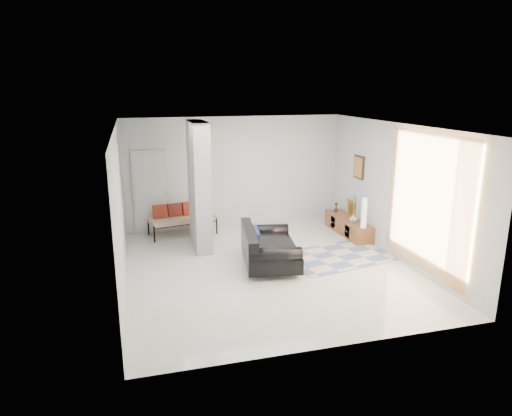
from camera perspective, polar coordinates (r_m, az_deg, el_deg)
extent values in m
plane|color=beige|center=(9.20, 1.52, -7.46)|extent=(6.00, 6.00, 0.00)
plane|color=white|center=(8.54, 1.65, 10.20)|extent=(6.00, 6.00, 0.00)
plane|color=silver|center=(11.60, -2.72, 4.47)|extent=(6.00, 0.00, 6.00)
plane|color=silver|center=(6.08, 9.82, -5.53)|extent=(6.00, 0.00, 6.00)
plane|color=silver|center=(8.41, -16.66, -0.19)|extent=(0.00, 6.00, 6.00)
plane|color=silver|center=(9.90, 17.02, 2.00)|extent=(0.00, 6.00, 6.00)
cube|color=#AAAEB1|center=(10.06, -7.09, 2.75)|extent=(0.35, 1.20, 2.80)
cube|color=beige|center=(11.38, -13.03, 1.94)|extent=(0.85, 0.06, 2.04)
plane|color=gold|center=(8.92, 20.48, 0.66)|extent=(0.00, 2.55, 2.55)
cube|color=#331F0E|center=(11.16, 12.74, 5.00)|extent=(0.04, 0.45, 0.55)
cube|color=brown|center=(11.40, 11.44, -2.22)|extent=(0.45, 1.79, 0.40)
cube|color=#331F0E|center=(10.97, 11.36, -2.90)|extent=(0.02, 0.24, 0.28)
cube|color=#331F0E|center=(11.66, 9.62, -1.75)|extent=(0.02, 0.24, 0.28)
cube|color=gold|center=(11.59, 11.79, 0.10)|extent=(0.09, 0.32, 0.40)
cube|color=silver|center=(10.95, 11.97, -1.55)|extent=(0.04, 0.10, 0.12)
cylinder|color=silver|center=(8.62, -0.35, -8.68)|extent=(0.05, 0.05, 0.10)
cylinder|color=silver|center=(9.99, -1.24, -5.29)|extent=(0.05, 0.05, 0.10)
cylinder|color=silver|center=(8.74, 5.16, -8.40)|extent=(0.05, 0.05, 0.10)
cylinder|color=silver|center=(10.10, 3.50, -5.10)|extent=(0.05, 0.05, 0.10)
cube|color=black|center=(9.28, 1.74, -5.60)|extent=(1.29, 1.86, 0.30)
cube|color=black|center=(9.12, -0.84, -3.76)|extent=(0.46, 1.73, 0.36)
cylinder|color=black|center=(8.51, 2.46, -5.89)|extent=(1.01, 0.43, 0.28)
cylinder|color=black|center=(9.90, 1.15, -2.86)|extent=(1.01, 0.43, 0.28)
cube|color=black|center=(9.13, -0.09, -3.62)|extent=(0.24, 0.65, 0.31)
cylinder|color=black|center=(10.82, -12.59, -3.22)|extent=(0.04, 0.04, 0.40)
cylinder|color=black|center=(11.23, -4.93, -2.24)|extent=(0.04, 0.04, 0.40)
cylinder|color=black|center=(11.41, -13.30, -2.32)|extent=(0.04, 0.04, 0.40)
cylinder|color=black|center=(11.79, -6.00, -1.42)|extent=(0.04, 0.04, 0.40)
cube|color=beige|center=(11.24, -9.19, -1.41)|extent=(1.65, 0.91, 0.12)
cube|color=maroon|center=(11.20, -11.90, -0.43)|extent=(0.36, 0.22, 0.33)
cube|color=maroon|center=(11.28, -10.11, -0.22)|extent=(0.36, 0.22, 0.33)
cube|color=maroon|center=(11.38, -8.35, -0.02)|extent=(0.36, 0.22, 0.33)
cube|color=#BFAF92|center=(9.92, 10.12, -5.96)|extent=(2.47, 1.87, 0.01)
cylinder|color=white|center=(10.59, 13.36, -0.62)|extent=(0.12, 0.12, 0.68)
imported|color=white|center=(11.02, 12.05, -1.27)|extent=(0.18, 0.18, 0.18)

